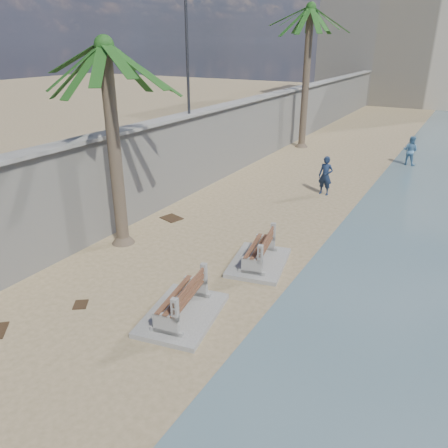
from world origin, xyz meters
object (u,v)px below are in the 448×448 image
at_px(palm_mid, 104,48).
at_px(palm_back, 311,10).
at_px(bench_near, 182,302).
at_px(person_b, 410,149).
at_px(bench_far, 259,252).
at_px(person_a, 326,173).

xyz_separation_m(palm_mid, palm_back, (0.12, 17.31, 1.88)).
height_order(bench_near, person_b, person_b).
bearing_deg(palm_mid, bench_far, 10.60).
xyz_separation_m(bench_near, palm_mid, (-4.35, 2.65, 5.89)).
bearing_deg(palm_mid, palm_back, 89.59).
bearing_deg(person_a, person_b, 75.06).
bearing_deg(bench_far, bench_near, -97.43).
distance_m(bench_far, palm_mid, 7.67).
bearing_deg(palm_back, bench_far, -74.06).
height_order(bench_far, palm_mid, palm_mid).
relative_size(bench_far, palm_back, 0.29).
xyz_separation_m(palm_mid, person_b, (7.02, 15.97, -5.43)).
relative_size(bench_near, bench_far, 1.03).
bearing_deg(bench_near, person_a, 89.38).
bearing_deg(bench_near, bench_far, 82.57).
bearing_deg(person_a, palm_back, 120.53).
height_order(palm_mid, palm_back, palm_back).
bearing_deg(bench_far, palm_back, 105.94).
bearing_deg(person_a, bench_far, -83.34).
distance_m(palm_mid, person_b, 18.27).
relative_size(bench_near, person_a, 1.34).
xyz_separation_m(bench_near, person_a, (0.12, 11.22, 0.56)).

